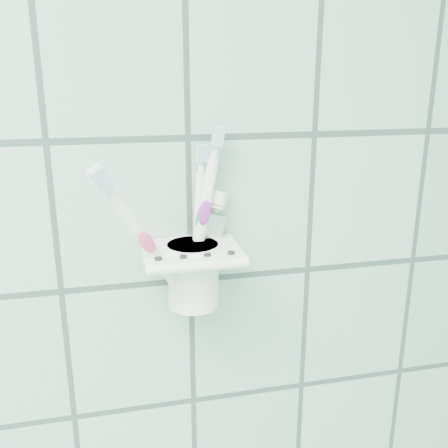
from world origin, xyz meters
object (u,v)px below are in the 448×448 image
holder_bracket (191,254)px  toothbrush_blue (193,223)px  toothbrush_orange (187,214)px  cup (193,272)px  toothbrush_pink (187,220)px  toothpaste_tube (191,236)px

holder_bracket → toothbrush_blue: size_ratio=0.62×
holder_bracket → toothbrush_blue: (0.01, 0.02, 0.04)m
toothbrush_blue → toothbrush_orange: toothbrush_orange is taller
toothbrush_blue → toothbrush_orange: (-0.01, -0.01, 0.01)m
holder_bracket → cup: same height
toothbrush_pink → toothpaste_tube: bearing=55.7°
cup → toothbrush_blue: size_ratio=0.43×
cup → toothbrush_pink: bearing=-127.0°
holder_bracket → toothpaste_tube: size_ratio=0.81×
holder_bracket → cup: size_ratio=1.45×
toothbrush_blue → toothbrush_orange: bearing=-156.7°
cup → toothbrush_orange: toothbrush_orange is taller
toothbrush_pink → toothbrush_blue: 0.03m
holder_bracket → toothpaste_tube: bearing=78.0°
cup → toothbrush_pink: 0.07m
toothbrush_pink → holder_bracket: bearing=40.3°
toothbrush_blue → toothpaste_tube: (-0.00, 0.00, -0.02)m
cup → toothbrush_pink: toothbrush_pink is taller
toothbrush_pink → toothbrush_blue: size_ratio=1.07×
holder_bracket → toothbrush_blue: 0.04m
holder_bracket → toothpaste_tube: toothpaste_tube is taller
holder_bracket → toothbrush_pink: (-0.01, -0.01, 0.05)m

